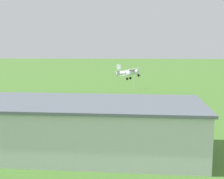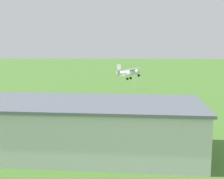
% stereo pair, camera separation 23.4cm
% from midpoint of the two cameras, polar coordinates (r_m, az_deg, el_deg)
% --- Properties ---
extents(ground_plane, '(400.00, 400.00, 0.00)m').
position_cam_midpoint_polar(ground_plane, '(76.48, 0.57, -1.79)').
color(ground_plane, '#47752D').
extents(hangar, '(35.38, 14.68, 6.53)m').
position_cam_midpoint_polar(hangar, '(39.89, -8.73, -6.76)').
color(hangar, silver).
rests_on(hangar, ground_plane).
extents(biplane, '(7.22, 9.27, 3.92)m').
position_cam_midpoint_polar(biplane, '(78.47, 3.20, 3.14)').
color(biplane, silver).
extents(person_beside_truck, '(0.54, 0.54, 1.66)m').
position_cam_midpoint_polar(person_beside_truck, '(53.53, 13.80, -5.66)').
color(person_beside_truck, '#B23333').
rests_on(person_beside_truck, ground_plane).
extents(windsock, '(1.32, 1.43, 5.70)m').
position_cam_midpoint_polar(windsock, '(92.96, 3.86, 3.15)').
color(windsock, silver).
rests_on(windsock, ground_plane).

